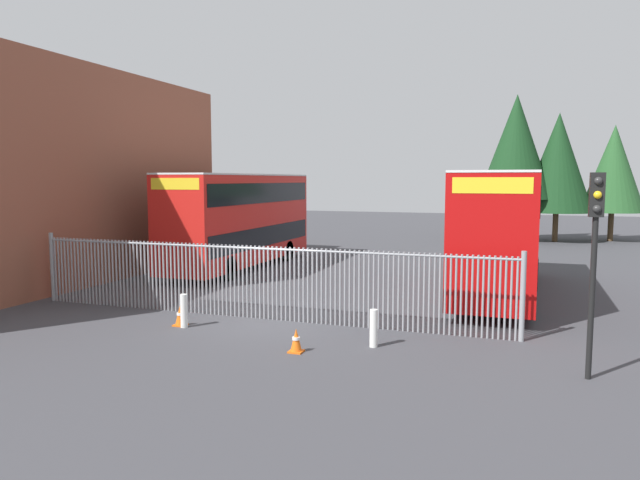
{
  "coord_description": "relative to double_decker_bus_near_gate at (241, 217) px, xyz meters",
  "views": [
    {
      "loc": [
        6.88,
        -15.52,
        4.15
      ],
      "look_at": [
        0.0,
        4.0,
        2.0
      ],
      "focal_mm": 32.58,
      "sensor_mm": 36.0,
      "label": 1
    }
  ],
  "objects": [
    {
      "name": "bollard_near_left",
      "position": [
        3.59,
        -10.53,
        -1.95
      ],
      "size": [
        0.2,
        0.2,
        0.95
      ],
      "primitive_type": "cylinder",
      "color": "silver",
      "rests_on": "ground"
    },
    {
      "name": "traffic_light_kerbside",
      "position": [
        13.92,
        -11.42,
        0.56
      ],
      "size": [
        0.28,
        0.33,
        4.3
      ],
      "color": "black",
      "rests_on": "ground"
    },
    {
      "name": "traffic_cone_by_gate",
      "position": [
        7.45,
        -11.69,
        -2.13
      ],
      "size": [
        0.34,
        0.34,
        0.59
      ],
      "color": "orange",
      "rests_on": "ground"
    },
    {
      "name": "bollard_center_front",
      "position": [
        9.11,
        -10.64,
        -1.95
      ],
      "size": [
        0.2,
        0.2,
        0.95
      ],
      "primitive_type": "cylinder",
      "color": "silver",
      "rests_on": "ground"
    },
    {
      "name": "tree_short_side",
      "position": [
        18.13,
        19.26,
        2.47
      ],
      "size": [
        4.09,
        4.09,
        7.82
      ],
      "color": "#4C3823",
      "rests_on": "ground"
    },
    {
      "name": "double_decker_bus_behind_fence_left",
      "position": [
        11.69,
        -2.5,
        0.0
      ],
      "size": [
        2.54,
        10.81,
        4.42
      ],
      "color": "#B70C0C",
      "rests_on": "ground"
    },
    {
      "name": "ground_plane",
      "position": [
        5.66,
        -0.88,
        -2.42
      ],
      "size": [
        100.0,
        100.0,
        0.0
      ],
      "primitive_type": "plane",
      "color": "#3D3D42"
    },
    {
      "name": "palisade_fence",
      "position": [
        4.95,
        -8.88,
        -1.24
      ],
      "size": [
        15.39,
        0.14,
        2.35
      ],
      "color": "gray",
      "rests_on": "ground"
    },
    {
      "name": "tree_mid_row",
      "position": [
        11.88,
        16.9,
        3.91
      ],
      "size": [
        4.85,
        4.85,
        9.8
      ],
      "color": "#4C3823",
      "rests_on": "ground"
    },
    {
      "name": "double_decker_bus_near_gate",
      "position": [
        0.0,
        0.0,
        0.0
      ],
      "size": [
        2.54,
        10.81,
        4.42
      ],
      "color": "red",
      "rests_on": "ground"
    },
    {
      "name": "tree_tall_back",
      "position": [
        14.56,
        17.6,
        2.85
      ],
      "size": [
        4.61,
        4.61,
        8.58
      ],
      "color": "#4C3823",
      "rests_on": "ground"
    },
    {
      "name": "traffic_cone_mid_forecourt",
      "position": [
        3.38,
        -10.41,
        -2.13
      ],
      "size": [
        0.34,
        0.34,
        0.59
      ],
      "color": "orange",
      "rests_on": "ground"
    }
  ]
}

